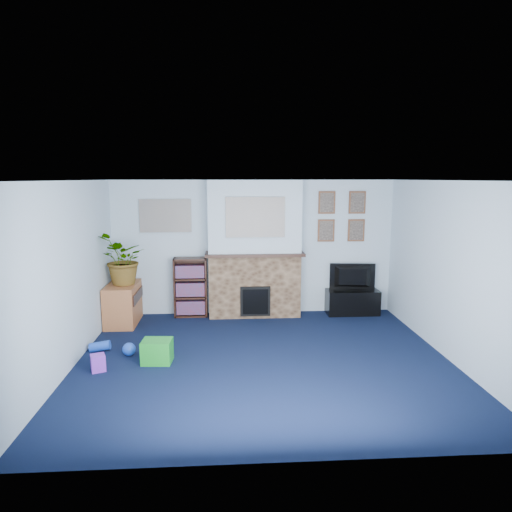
{
  "coord_description": "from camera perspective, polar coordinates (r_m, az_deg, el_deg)",
  "views": [
    {
      "loc": [
        -0.48,
        -5.81,
        2.43
      ],
      "look_at": [
        -0.05,
        0.95,
        1.27
      ],
      "focal_mm": 32.0,
      "sensor_mm": 36.0,
      "label": 1
    }
  ],
  "objects": [
    {
      "name": "wall_back",
      "position": [
        8.17,
        -0.27,
        1.06
      ],
      "size": [
        5.0,
        0.04,
        2.4
      ],
      "primitive_type": "cube",
      "color": "silver",
      "rests_on": "ground"
    },
    {
      "name": "mantel_can",
      "position": [
        8.01,
        5.36,
        0.91
      ],
      "size": [
        0.06,
        0.06,
        0.12
      ],
      "primitive_type": "cylinder",
      "color": "purple",
      "rests_on": "chimney_breast"
    },
    {
      "name": "tv_stand",
      "position": [
        8.45,
        11.95,
        -5.61
      ],
      "size": [
        0.93,
        0.39,
        0.44
      ],
      "primitive_type": "cube",
      "color": "black",
      "rests_on": "ground"
    },
    {
      "name": "toy_tube",
      "position": [
        6.97,
        -18.92,
        -10.63
      ],
      "size": [
        0.3,
        0.13,
        0.17
      ],
      "primitive_type": "cylinder",
      "rotation": [
        0.0,
        1.43,
        0.0
      ],
      "color": "blue",
      "rests_on": "ground"
    },
    {
      "name": "chimney_breast",
      "position": [
        7.97,
        -0.19,
        0.73
      ],
      "size": [
        1.72,
        0.5,
        2.4
      ],
      "color": "brown",
      "rests_on": "ground"
    },
    {
      "name": "collage_main",
      "position": [
        7.69,
        -0.09,
        4.87
      ],
      "size": [
        1.0,
        0.03,
        0.68
      ],
      "primitive_type": "cube",
      "color": "gray",
      "rests_on": "chimney_breast"
    },
    {
      "name": "mantel_teddy",
      "position": [
        7.91,
        -4.12,
        0.86
      ],
      "size": [
        0.12,
        0.12,
        0.12
      ],
      "primitive_type": "sphere",
      "color": "gray",
      "rests_on": "chimney_breast"
    },
    {
      "name": "toy_block",
      "position": [
        6.3,
        -19.14,
        -12.47
      ],
      "size": [
        0.22,
        0.22,
        0.21
      ],
      "primitive_type": "cube",
      "rotation": [
        0.0,
        0.0,
        0.37
      ],
      "color": "purple",
      "rests_on": "ground"
    },
    {
      "name": "wall_front",
      "position": [
        3.8,
        3.84,
        -9.19
      ],
      "size": [
        5.0,
        0.04,
        2.4
      ],
      "primitive_type": "cube",
      "color": "silver",
      "rests_on": "ground"
    },
    {
      "name": "toy_ball",
      "position": [
        6.67,
        -15.58,
        -11.18
      ],
      "size": [
        0.18,
        0.18,
        0.18
      ],
      "primitive_type": "sphere",
      "color": "blue",
      "rests_on": "ground"
    },
    {
      "name": "green_crate",
      "position": [
        6.34,
        -12.25,
        -11.67
      ],
      "size": [
        0.41,
        0.34,
        0.31
      ],
      "primitive_type": "cube",
      "rotation": [
        0.0,
        0.0,
        -0.07
      ],
      "color": "#198C26",
      "rests_on": "ground"
    },
    {
      "name": "floor",
      "position": [
        6.32,
        0.99,
        -12.9
      ],
      "size": [
        5.0,
        4.5,
        0.01
      ],
      "primitive_type": "cube",
      "color": "black",
      "rests_on": "ground"
    },
    {
      "name": "mantel_candle",
      "position": [
        7.94,
        1.65,
        1.02
      ],
      "size": [
        0.05,
        0.05,
        0.17
      ],
      "primitive_type": "cylinder",
      "color": "#B2BFC6",
      "rests_on": "chimney_breast"
    },
    {
      "name": "television",
      "position": [
        8.37,
        12.02,
        -2.6
      ],
      "size": [
        0.82,
        0.19,
        0.47
      ],
      "primitive_type": "imported",
      "rotation": [
        0.0,
        0.0,
        3.03
      ],
      "color": "black",
      "rests_on": "tv_stand"
    },
    {
      "name": "portrait_tr",
      "position": [
        8.39,
        12.54,
        6.55
      ],
      "size": [
        0.3,
        0.03,
        0.4
      ],
      "primitive_type": "cube",
      "color": "brown",
      "rests_on": "wall_back"
    },
    {
      "name": "wall_left",
      "position": [
        6.28,
        -22.39,
        -2.33
      ],
      "size": [
        0.04,
        4.5,
        2.4
      ],
      "primitive_type": "cube",
      "color": "silver",
      "rests_on": "ground"
    },
    {
      "name": "portrait_br",
      "position": [
        8.43,
        12.41,
        3.16
      ],
      "size": [
        0.3,
        0.03,
        0.4
      ],
      "primitive_type": "cube",
      "color": "brown",
      "rests_on": "wall_back"
    },
    {
      "name": "portrait_tl",
      "position": [
        8.25,
        8.84,
        6.62
      ],
      "size": [
        0.3,
        0.03,
        0.4
      ],
      "primitive_type": "cube",
      "color": "brown",
      "rests_on": "wall_back"
    },
    {
      "name": "portrait_bl",
      "position": [
        8.29,
        8.75,
        3.17
      ],
      "size": [
        0.3,
        0.03,
        0.4
      ],
      "primitive_type": "cube",
      "color": "brown",
      "rests_on": "wall_back"
    },
    {
      "name": "ceiling",
      "position": [
        5.83,
        1.06,
        9.42
      ],
      "size": [
        5.0,
        4.5,
        0.01
      ],
      "primitive_type": "cube",
      "color": "white",
      "rests_on": "wall_back"
    },
    {
      "name": "mantel_clock",
      "position": [
        7.92,
        -0.93,
        0.93
      ],
      "size": [
        0.1,
        0.06,
        0.13
      ],
      "primitive_type": "cube",
      "color": "gold",
      "rests_on": "chimney_breast"
    },
    {
      "name": "sideboard",
      "position": [
        8.03,
        -16.29,
        -5.68
      ],
      "size": [
        0.48,
        0.87,
        0.68
      ],
      "primitive_type": "cube",
      "color": "#A65E35",
      "rests_on": "ground"
    },
    {
      "name": "potted_plant",
      "position": [
        7.81,
        -16.27,
        -0.4
      ],
      "size": [
        0.69,
        0.79,
        0.86
      ],
      "primitive_type": "imported",
      "rotation": [
        0.0,
        0.0,
        4.69
      ],
      "color": "#26661E",
      "rests_on": "sideboard"
    },
    {
      "name": "wall_right",
      "position": [
        6.65,
        23.04,
        -1.73
      ],
      "size": [
        0.04,
        4.5,
        2.4
      ],
      "primitive_type": "cube",
      "color": "silver",
      "rests_on": "ground"
    },
    {
      "name": "bookshelf",
      "position": [
        8.18,
        -8.16,
        -4.02
      ],
      "size": [
        0.58,
        0.28,
        1.05
      ],
      "color": "black",
      "rests_on": "ground"
    },
    {
      "name": "collage_left",
      "position": [
        8.14,
        -11.26,
        4.96
      ],
      "size": [
        0.9,
        0.03,
        0.58
      ],
      "primitive_type": "cube",
      "color": "gray",
      "rests_on": "wall_back"
    }
  ]
}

